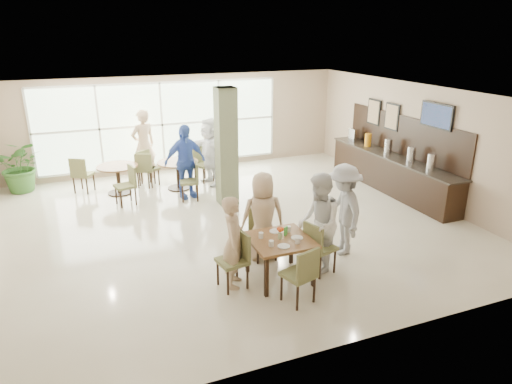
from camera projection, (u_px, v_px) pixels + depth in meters
name	position (u px, v px, depth m)	size (l,w,h in m)	color
ground	(227.00, 223.00, 10.05)	(10.00, 10.00, 0.00)	beige
room_shell	(226.00, 148.00, 9.48)	(10.00, 10.00, 10.00)	white
window_bank	(162.00, 125.00, 13.31)	(7.00, 0.04, 7.00)	silver
column	(226.00, 147.00, 10.77)	(0.45, 0.45, 2.80)	#6A714E
main_table	(280.00, 243.00, 7.60)	(1.01, 1.01, 0.75)	brown
round_table_left	(118.00, 173.00, 11.69)	(1.04, 1.04, 0.75)	brown
round_table_right	(178.00, 168.00, 12.06)	(1.08, 1.08, 0.75)	brown
chairs_main_table	(279.00, 253.00, 7.67)	(2.12, 2.04, 0.95)	olive
chairs_table_left	(119.00, 176.00, 11.70)	(2.29, 1.94, 0.95)	olive
chairs_table_right	(180.00, 171.00, 12.07)	(2.16, 2.02, 0.95)	olive
tabletop_clutter	(282.00, 236.00, 7.54)	(0.69, 0.78, 0.21)	white
buffet_counter	(391.00, 170.00, 11.95)	(0.64, 4.70, 1.95)	black
wall_tv	(437.00, 116.00, 10.52)	(0.06, 1.00, 0.58)	black
framed_art_a	(392.00, 117.00, 12.03)	(0.05, 0.55, 0.70)	black
framed_art_b	(374.00, 112.00, 12.73)	(0.05, 0.55, 0.70)	black
potted_plant	(21.00, 166.00, 11.81)	(1.24, 1.24, 1.38)	#376C2B
teen_left	(234.00, 242.00, 7.38)	(0.57, 0.37, 1.57)	tan
teen_far	(263.00, 216.00, 8.27)	(0.81, 0.44, 1.66)	tan
teen_right	(319.00, 223.00, 7.84)	(0.86, 0.67, 1.77)	white
teen_standing	(343.00, 210.00, 8.47)	(1.13, 0.65, 1.74)	#A2A2A4
adult_a	(185.00, 162.00, 11.30)	(1.09, 0.62, 1.86)	#4266C7
adult_b	(210.00, 151.00, 12.32)	(1.70, 0.73, 1.83)	white
adult_standing	(144.00, 145.00, 12.69)	(0.72, 0.47, 1.98)	tan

